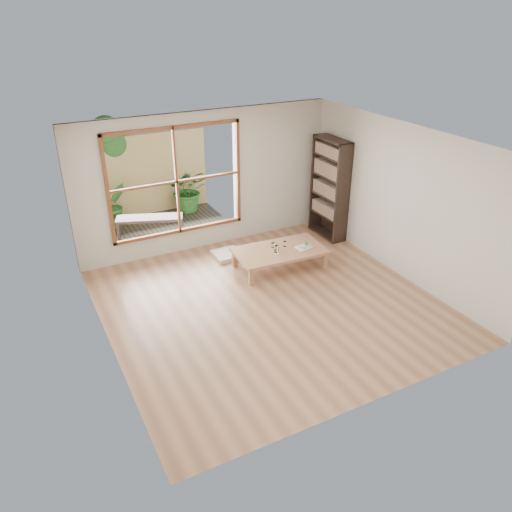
{
  "coord_description": "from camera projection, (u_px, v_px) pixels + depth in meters",
  "views": [
    {
      "loc": [
        -3.31,
        -5.89,
        4.31
      ],
      "look_at": [
        0.08,
        0.61,
        0.55
      ],
      "focal_mm": 35.0,
      "sensor_mm": 36.0,
      "label": 1
    }
  ],
  "objects": [
    {
      "name": "ground",
      "position": [
        269.0,
        303.0,
        7.97
      ],
      "size": [
        5.0,
        5.0,
        0.0
      ],
      "primitive_type": "plane",
      "color": "tan",
      "rests_on": "ground"
    },
    {
      "name": "low_table",
      "position": [
        280.0,
        252.0,
        8.91
      ],
      "size": [
        1.66,
        1.0,
        0.35
      ],
      "rotation": [
        0.0,
        0.0,
        -0.06
      ],
      "color": "tan",
      "rests_on": "ground"
    },
    {
      "name": "floor_cushion",
      "position": [
        227.0,
        254.0,
        9.42
      ],
      "size": [
        0.51,
        0.51,
        0.07
      ],
      "primitive_type": "cube",
      "rotation": [
        0.0,
        0.0,
        -0.0
      ],
      "color": "silver",
      "rests_on": "ground"
    },
    {
      "name": "bookshelf",
      "position": [
        330.0,
        189.0,
        9.86
      ],
      "size": [
        0.32,
        0.9,
        1.99
      ],
      "primitive_type": "cube",
      "color": "#32231C",
      "rests_on": "ground"
    },
    {
      "name": "glass_tall",
      "position": [
        276.0,
        249.0,
        8.78
      ],
      "size": [
        0.06,
        0.06,
        0.12
      ],
      "primitive_type": "cylinder",
      "color": "silver",
      "rests_on": "low_table"
    },
    {
      "name": "glass_mid",
      "position": [
        285.0,
        244.0,
        9.0
      ],
      "size": [
        0.07,
        0.07,
        0.09
      ],
      "primitive_type": "cylinder",
      "color": "silver",
      "rests_on": "low_table"
    },
    {
      "name": "glass_short",
      "position": [
        273.0,
        245.0,
        8.96
      ],
      "size": [
        0.07,
        0.07,
        0.09
      ],
      "primitive_type": "cylinder",
      "color": "silver",
      "rests_on": "low_table"
    },
    {
      "name": "glass_small",
      "position": [
        277.0,
        247.0,
        8.88
      ],
      "size": [
        0.07,
        0.07,
        0.08
      ],
      "primitive_type": "cylinder",
      "color": "silver",
      "rests_on": "low_table"
    },
    {
      "name": "food_tray",
      "position": [
        304.0,
        246.0,
        8.96
      ],
      "size": [
        0.32,
        0.25,
        0.09
      ],
      "rotation": [
        0.0,
        0.0,
        0.15
      ],
      "color": "white",
      "rests_on": "low_table"
    },
    {
      "name": "deck",
      "position": [
        163.0,
        229.0,
        10.53
      ],
      "size": [
        2.8,
        2.0,
        0.05
      ],
      "primitive_type": "cube",
      "color": "#332C25",
      "rests_on": "ground"
    },
    {
      "name": "garden_bench",
      "position": [
        150.0,
        220.0,
        10.03
      ],
      "size": [
        1.36,
        0.82,
        0.42
      ],
      "rotation": [
        0.0,
        0.0,
        -0.36
      ],
      "color": "#32231C",
      "rests_on": "deck"
    },
    {
      "name": "bamboo_fence",
      "position": [
        145.0,
        175.0,
        10.91
      ],
      "size": [
        2.8,
        0.06,
        1.8
      ],
      "primitive_type": "cube",
      "color": "tan",
      "rests_on": "ground"
    },
    {
      "name": "shrub_right",
      "position": [
        188.0,
        190.0,
        11.19
      ],
      "size": [
        1.13,
        1.07,
        1.0
      ],
      "primitive_type": "imported",
      "rotation": [
        0.0,
        0.0,
        -0.4
      ],
      "color": "#2E6726",
      "rests_on": "deck"
    },
    {
      "name": "shrub_left",
      "position": [
        115.0,
        205.0,
        10.44
      ],
      "size": [
        0.59,
        0.51,
        0.95
      ],
      "primitive_type": "imported",
      "rotation": [
        0.0,
        0.0,
        0.19
      ],
      "color": "#2E6726",
      "rests_on": "deck"
    },
    {
      "name": "garden_tree",
      "position": [
        106.0,
        143.0,
        10.54
      ],
      "size": [
        1.04,
        0.85,
        2.22
      ],
      "color": "#4C3D2D",
      "rests_on": "ground"
    }
  ]
}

